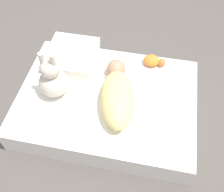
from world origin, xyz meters
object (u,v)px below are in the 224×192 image
object	(u,v)px
pillow	(71,55)
bunny_plush	(53,80)
turtle_plush	(153,61)
swaddled_baby	(117,95)

from	to	relation	value
pillow	bunny_plush	distance (m)	0.33
turtle_plush	bunny_plush	bearing A→B (deg)	-147.89
pillow	bunny_plush	xyz separation A→B (m)	(-0.01, -0.31, 0.09)
pillow	swaddled_baby	bearing A→B (deg)	-38.31
bunny_plush	turtle_plush	xyz separation A→B (m)	(0.60, 0.37, -0.09)
swaddled_baby	turtle_plush	size ratio (longest dim) A/B	3.49
pillow	bunny_plush	world-z (taller)	bunny_plush
swaddled_baby	bunny_plush	distance (m)	0.41
swaddled_baby	bunny_plush	size ratio (longest dim) A/B	1.60
swaddled_baby	bunny_plush	bearing A→B (deg)	77.91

